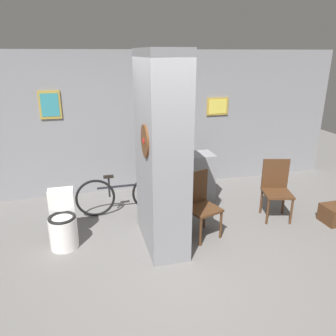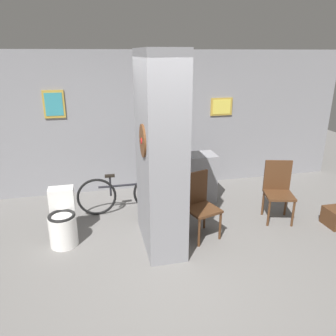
{
  "view_description": "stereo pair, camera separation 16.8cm",
  "coord_description": "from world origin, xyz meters",
  "px_view_note": "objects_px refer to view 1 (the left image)",
  "views": [
    {
      "loc": [
        -1.12,
        -3.38,
        2.55
      ],
      "look_at": [
        0.06,
        0.98,
        0.95
      ],
      "focal_mm": 35.0,
      "sensor_mm": 36.0,
      "label": 1
    },
    {
      "loc": [
        -0.96,
        -3.42,
        2.55
      ],
      "look_at": [
        0.06,
        0.98,
        0.95
      ],
      "focal_mm": 35.0,
      "sensor_mm": 36.0,
      "label": 2
    }
  ],
  "objects_px": {
    "toilet": "(63,224)",
    "chair_by_doorway": "(276,187)",
    "chair_near_pillar": "(200,202)",
    "bicycle": "(124,194)",
    "bottle_tall": "(186,149)"
  },
  "relations": [
    {
      "from": "chair_by_doorway",
      "to": "toilet",
      "type": "bearing_deg",
      "value": -165.01
    },
    {
      "from": "chair_near_pillar",
      "to": "bicycle",
      "type": "bearing_deg",
      "value": 117.08
    },
    {
      "from": "toilet",
      "to": "chair_by_doorway",
      "type": "xyz_separation_m",
      "value": [
        3.29,
        -0.01,
        0.19
      ]
    },
    {
      "from": "bicycle",
      "to": "chair_near_pillar",
      "type": "bearing_deg",
      "value": -44.88
    },
    {
      "from": "chair_near_pillar",
      "to": "chair_by_doorway",
      "type": "bearing_deg",
      "value": -9.6
    },
    {
      "from": "chair_near_pillar",
      "to": "bicycle",
      "type": "distance_m",
      "value": 1.38
    },
    {
      "from": "toilet",
      "to": "chair_by_doorway",
      "type": "relative_size",
      "value": 0.8
    },
    {
      "from": "toilet",
      "to": "chair_by_doorway",
      "type": "bearing_deg",
      "value": -0.17
    },
    {
      "from": "chair_by_doorway",
      "to": "bottle_tall",
      "type": "height_order",
      "value": "bottle_tall"
    },
    {
      "from": "toilet",
      "to": "chair_by_doorway",
      "type": "distance_m",
      "value": 3.3
    },
    {
      "from": "chair_near_pillar",
      "to": "bottle_tall",
      "type": "xyz_separation_m",
      "value": [
        0.14,
        1.08,
        0.47
      ]
    },
    {
      "from": "chair_by_doorway",
      "to": "bicycle",
      "type": "bearing_deg",
      "value": 177.17
    },
    {
      "from": "bicycle",
      "to": "toilet",
      "type": "bearing_deg",
      "value": -141.4
    },
    {
      "from": "toilet",
      "to": "bicycle",
      "type": "height_order",
      "value": "toilet"
    },
    {
      "from": "toilet",
      "to": "chair_by_doorway",
      "type": "height_order",
      "value": "chair_by_doorway"
    }
  ]
}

